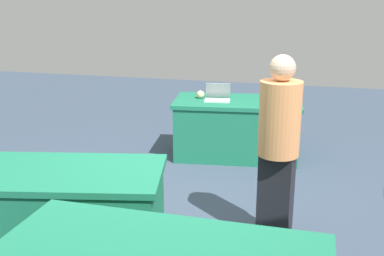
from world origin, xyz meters
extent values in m
plane|color=#3D4C60|center=(0.00, 0.00, 0.00)|extent=(14.40, 14.40, 0.00)
cube|color=#1E7A56|center=(-0.18, -2.12, 0.72)|extent=(1.68, 1.02, 0.05)
cube|color=#1E7A56|center=(-0.18, -2.12, 0.35)|extent=(1.62, 0.98, 0.69)
cube|color=#1E7A56|center=(-0.36, 1.55, 0.72)|extent=(1.82, 0.88, 0.05)
cube|color=#1E7A56|center=(0.79, 0.63, 0.72)|extent=(1.77, 1.14, 0.05)
cube|color=#1E7A56|center=(0.79, 0.63, 0.35)|extent=(1.70, 1.10, 0.69)
cube|color=#26262D|center=(-0.85, -0.08, 0.39)|extent=(0.31, 0.23, 0.78)
cylinder|color=#F49E60|center=(-0.85, -0.08, 1.09)|extent=(0.39, 0.39, 0.62)
sphere|color=beige|center=(-0.85, -0.08, 1.50)|extent=(0.21, 0.21, 0.21)
cube|color=silver|center=(0.06, -2.02, 0.75)|extent=(0.35, 0.26, 0.02)
cube|color=#B7B7BC|center=(0.07, -2.16, 0.85)|extent=(0.32, 0.12, 0.19)
sphere|color=beige|center=(0.30, -2.11, 0.80)|extent=(0.10, 0.10, 0.10)
cube|color=red|center=(-0.67, -2.15, 0.75)|extent=(0.04, 0.18, 0.01)
camera|label=1|loc=(-1.08, 3.62, 2.08)|focal=43.65mm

